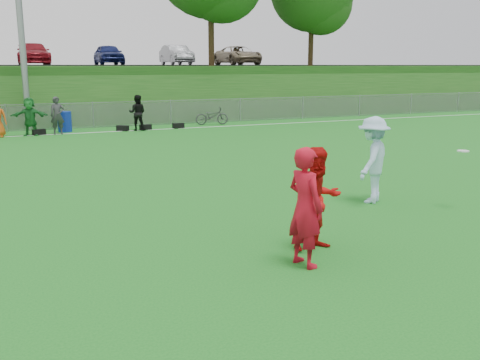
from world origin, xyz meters
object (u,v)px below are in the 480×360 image
frisbee (463,151)px  player_blue (373,160)px  player_red_left (305,207)px  recycling_bin (65,122)px  player_red_center (318,199)px  bicycle (212,116)px

frisbee → player_blue: bearing=139.0°
player_red_left → recycling_bin: player_red_left is taller
player_red_left → player_red_center: 0.83m
player_red_left → player_blue: 4.43m
player_blue → recycling_bin: (-5.07, 16.59, -0.50)m
player_red_left → player_red_center: bearing=-58.2°
player_blue → frisbee: bearing=102.1°
player_blue → bicycle: size_ratio=1.13×
player_blue → recycling_bin: 17.35m
player_blue → recycling_bin: bearing=-110.0°
bicycle → frisbee: bearing=-174.7°
player_red_left → frisbee: bearing=-83.8°
player_red_center → player_red_left: bearing=-139.1°
player_red_left → recycling_bin: size_ratio=1.98×
frisbee → bicycle: 18.00m
player_red_center → recycling_bin: bearing=93.6°
player_red_center → frisbee: 4.37m
frisbee → recycling_bin: bearing=110.0°
frisbee → bicycle: bearing=87.0°
bicycle → player_blue: bearing=-179.8°
player_red_left → player_red_center: size_ratio=1.07×
player_red_center → recycling_bin: (-2.26, 18.85, -0.40)m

